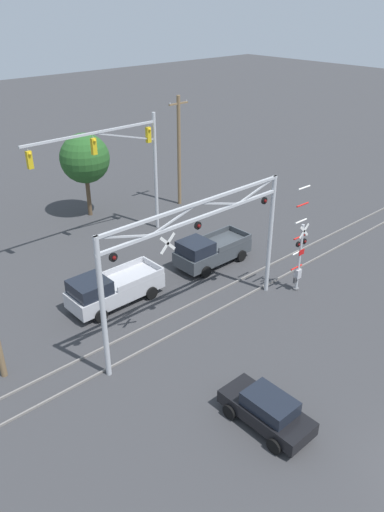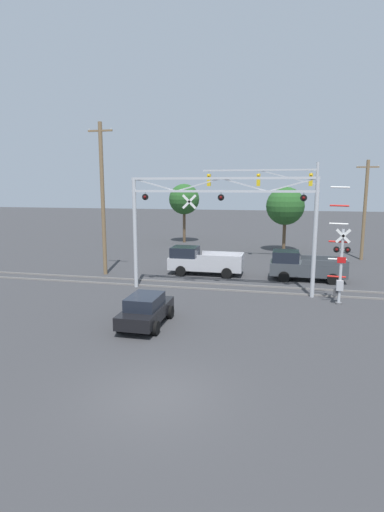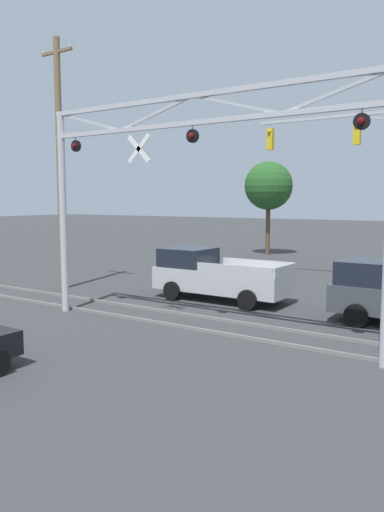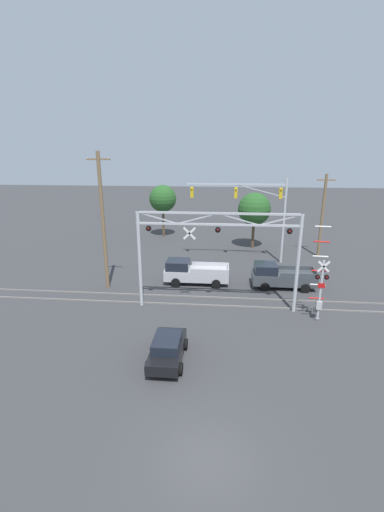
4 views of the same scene
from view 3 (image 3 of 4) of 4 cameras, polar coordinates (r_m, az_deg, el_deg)
The scene contains 6 objects.
rail_track_near at distance 15.10m, azimuth 0.67°, elevation -8.39°, with size 80.00×0.08×0.10m, color gray.
rail_track_far at distance 16.29m, azimuth 3.44°, elevation -7.31°, with size 80.00×0.08×0.10m, color gray.
crossing_gantry at distance 14.39m, azimuth 0.02°, elevation 9.40°, with size 11.06×0.28×6.89m.
pickup_truck_lead at distance 19.67m, azimuth 2.68°, elevation -2.23°, with size 5.36×2.27×1.98m.
utility_pole_left at distance 22.70m, azimuth -14.87°, elevation 10.28°, with size 1.80×0.28×10.75m.
background_tree_beyond_span at distance 36.30m, azimuth 8.74°, elevation 7.90°, with size 3.44×3.44×6.66m.
Camera 3 is at (7.96, 0.71, 3.90)m, focal length 35.00 mm.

